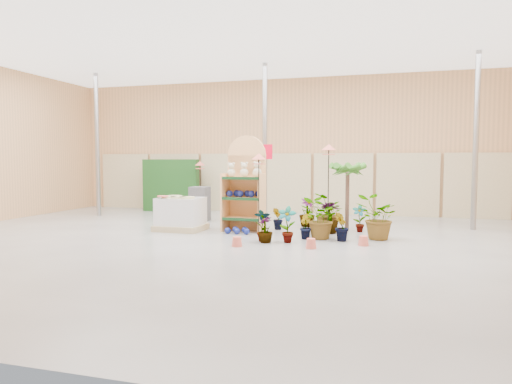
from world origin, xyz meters
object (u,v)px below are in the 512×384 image
display_shelf (245,187)px  potted_plant_2 (319,219)px  bird_table_front (259,159)px  pallet_stack (181,214)px

display_shelf → potted_plant_2: (1.96, -0.78, -0.63)m
display_shelf → potted_plant_2: display_shelf is taller
bird_table_front → potted_plant_2: bearing=3.5°
bird_table_front → potted_plant_2: bird_table_front is taller
bird_table_front → potted_plant_2: size_ratio=2.09×
display_shelf → bird_table_front: display_shelf is taller
display_shelf → bird_table_front: size_ratio=1.24×
display_shelf → bird_table_front: bearing=-53.0°
bird_table_front → potted_plant_2: (1.38, 0.08, -1.33)m
pallet_stack → bird_table_front: (2.17, -0.43, 1.37)m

